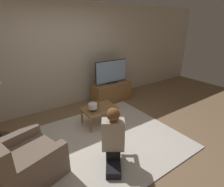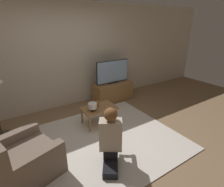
% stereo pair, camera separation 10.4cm
% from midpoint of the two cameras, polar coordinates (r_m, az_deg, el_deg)
% --- Properties ---
extents(ground_plane, '(10.00, 10.00, 0.00)m').
position_cam_midpoint_polar(ground_plane, '(3.46, -1.66, -14.94)').
color(ground_plane, '#896B4C').
extents(wall_back, '(10.00, 0.06, 2.60)m').
position_cam_midpoint_polar(wall_back, '(4.60, -14.67, 11.54)').
color(wall_back, beige).
rests_on(wall_back, ground_plane).
extents(rug, '(2.73, 2.39, 0.02)m').
position_cam_midpoint_polar(rug, '(3.46, -1.66, -14.84)').
color(rug, silver).
rests_on(rug, ground_plane).
extents(tv_stand, '(1.10, 0.49, 0.52)m').
position_cam_midpoint_polar(tv_stand, '(5.00, 0.83, 0.62)').
color(tv_stand, olive).
rests_on(tv_stand, ground_plane).
extents(tv, '(0.99, 0.08, 0.64)m').
position_cam_midpoint_polar(tv, '(4.82, 0.84, 7.09)').
color(tv, black).
rests_on(tv, tv_stand).
extents(coffee_table, '(0.72, 0.48, 0.40)m').
position_cam_midpoint_polar(coffee_table, '(3.78, -3.50, -5.20)').
color(coffee_table, olive).
rests_on(coffee_table, ground_plane).
extents(armchair, '(1.07, 1.07, 0.84)m').
position_cam_midpoint_polar(armchair, '(2.92, -26.70, -19.10)').
color(armchair, '#7A6656').
rests_on(armchair, ground_plane).
extents(person_kneeling, '(0.64, 0.79, 0.95)m').
position_cam_midpoint_polar(person_kneeling, '(2.71, 0.69, -13.90)').
color(person_kneeling, black).
rests_on(person_kneeling, rug).
extents(picture_frame, '(0.11, 0.01, 0.15)m').
position_cam_midpoint_polar(picture_frame, '(3.72, -4.23, -3.53)').
color(picture_frame, olive).
rests_on(picture_frame, coffee_table).
extents(table_lamp, '(0.18, 0.18, 0.17)m').
position_cam_midpoint_polar(table_lamp, '(3.58, -5.53, -4.15)').
color(table_lamp, '#4C3823').
rests_on(table_lamp, coffee_table).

